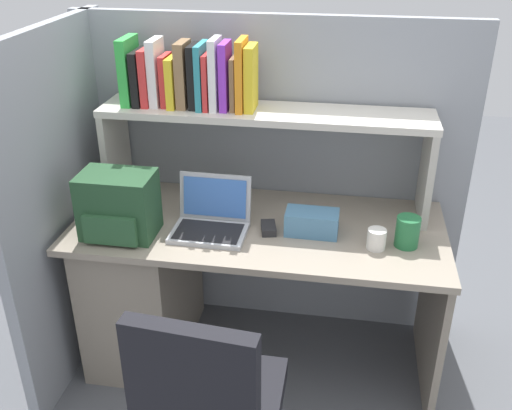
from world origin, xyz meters
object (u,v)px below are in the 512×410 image
object	(u,v)px
backpack	(118,206)
laptop	(211,219)
computer_mouse	(269,228)
tissue_box	(312,222)
snack_canister	(407,232)
paper_cup	(376,239)

from	to	relation	value
backpack	laptop	bearing A→B (deg)	14.79
laptop	backpack	size ratio (longest dim) A/B	1.05
laptop	computer_mouse	xyz separation A→B (m)	(0.24, 0.03, -0.03)
backpack	tissue_box	world-z (taller)	backpack
tissue_box	snack_canister	distance (m)	0.39
computer_mouse	snack_canister	size ratio (longest dim) A/B	0.82
backpack	computer_mouse	xyz separation A→B (m)	(0.61, 0.12, -0.12)
laptop	tissue_box	world-z (taller)	laptop
backpack	snack_canister	xyz separation A→B (m)	(1.17, 0.10, -0.07)
computer_mouse	snack_canister	distance (m)	0.57
computer_mouse	snack_canister	world-z (taller)	snack_canister
paper_cup	snack_canister	size ratio (longest dim) A/B	0.66
computer_mouse	snack_canister	xyz separation A→B (m)	(0.57, -0.02, 0.05)
tissue_box	snack_canister	size ratio (longest dim) A/B	1.72
laptop	snack_canister	distance (m)	0.81
paper_cup	snack_canister	world-z (taller)	snack_canister
paper_cup	tissue_box	bearing A→B (deg)	163.07
backpack	snack_canister	bearing A→B (deg)	4.87
laptop	computer_mouse	world-z (taller)	laptop
laptop	computer_mouse	bearing A→B (deg)	6.15
laptop	snack_canister	xyz separation A→B (m)	(0.81, 0.00, 0.01)
laptop	tissue_box	bearing A→B (deg)	5.88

